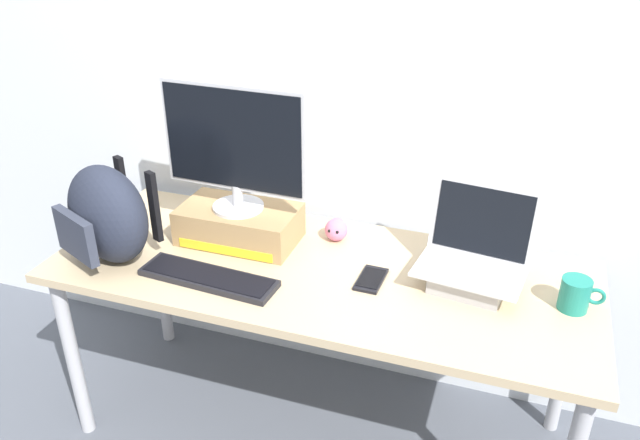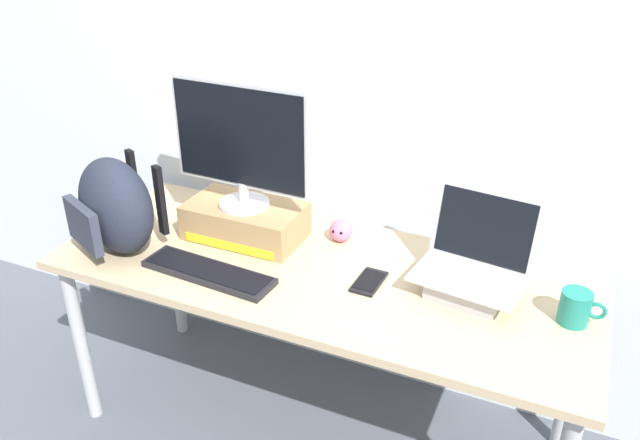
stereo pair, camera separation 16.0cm
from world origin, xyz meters
TOP-DOWN VIEW (x-y plane):
  - ground_plane at (0.00, 0.00)m, footprint 20.00×20.00m
  - back_wall at (0.00, 0.45)m, footprint 7.00×0.10m
  - desk at (0.00, 0.00)m, footprint 1.79×0.71m
  - toner_box_yellow at (-0.33, 0.09)m, footprint 0.41×0.24m
  - desktop_monitor at (-0.33, 0.09)m, footprint 0.52×0.18m
  - open_laptop at (0.48, 0.07)m, footprint 0.36×0.29m
  - external_keyboard at (-0.31, -0.19)m, footprint 0.46×0.16m
  - messenger_backpack at (-0.68, -0.17)m, footprint 0.40×0.34m
  - coffee_mug at (0.79, 0.03)m, footprint 0.13×0.09m
  - cell_phone at (0.18, -0.02)m, footprint 0.08×0.15m
  - plush_toy at (-0.01, 0.20)m, footprint 0.08×0.08m

SIDE VIEW (x-z plane):
  - ground_plane at x=0.00m, z-range 0.00..0.00m
  - desk at x=0.00m, z-range 0.29..1.01m
  - cell_phone at x=0.18m, z-range 0.72..0.73m
  - external_keyboard at x=-0.31m, z-range 0.72..0.74m
  - plush_toy at x=-0.01m, z-range 0.72..0.80m
  - coffee_mug at x=0.79m, z-range 0.72..0.82m
  - toner_box_yellow at x=-0.33m, z-range 0.72..0.85m
  - open_laptop at x=0.48m, z-range 0.63..0.94m
  - messenger_backpack at x=-0.68m, z-range 0.72..1.05m
  - desktop_monitor at x=-0.33m, z-range 0.86..1.30m
  - back_wall at x=0.00m, z-range 0.00..2.60m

